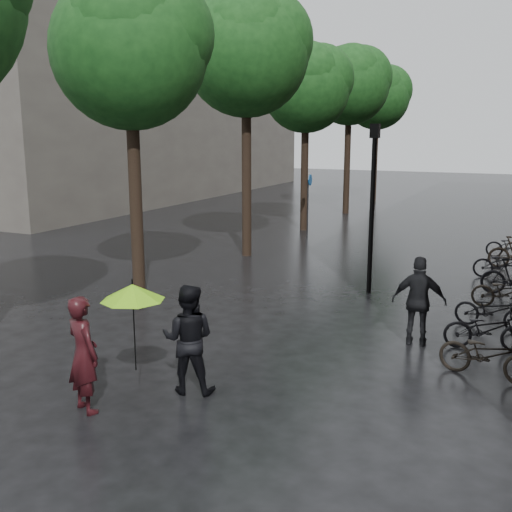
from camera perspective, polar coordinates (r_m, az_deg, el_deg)
The scene contains 10 objects.
ground at distance 8.56m, azimuth -16.57°, elevation -18.64°, with size 120.00×120.00×0.00m, color black.
bg_building at distance 43.08m, azimuth -14.39°, elevation 15.13°, with size 16.00×30.00×14.00m, color #47423D.
street_trees at distance 23.25m, azimuth 2.14°, elevation 16.94°, with size 4.33×34.03×8.91m.
person_burgundy at distance 9.64m, azimuth -16.12°, elevation -8.97°, with size 0.67×0.44×1.85m, color black.
person_black at distance 9.99m, azimuth -6.46°, elevation -7.84°, with size 0.89×0.70×1.84m, color black.
lime_umbrella at distance 9.55m, azimuth -11.67°, elevation -3.40°, with size 1.02×1.02×1.50m.
pedestrian_walking at distance 12.50m, azimuth 15.27°, elevation -4.17°, with size 1.07×0.45×1.83m, color black.
parked_bicycles at distance 16.58m, azimuth 22.59°, elevation -2.40°, with size 2.07×11.86×1.04m.
lamp_post at distance 15.99m, azimuth 11.05°, elevation 5.99°, with size 0.23×0.23×4.45m.
cycle_sign at distance 24.67m, azimuth 5.06°, elevation 5.77°, with size 0.13×0.46×2.54m.
Camera 1 is at (5.08, -5.39, 4.27)m, focal length 42.00 mm.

